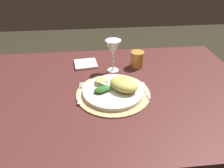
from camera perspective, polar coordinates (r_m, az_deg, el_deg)
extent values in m
cube|color=#4E2320|center=(1.00, -2.25, -2.14)|extent=(1.40, 0.88, 0.03)
cylinder|color=#4F211C|center=(1.61, -25.62, -6.36)|extent=(0.08, 0.08, 0.68)
cylinder|color=#4D2021|center=(1.64, 19.13, -3.76)|extent=(0.08, 0.08, 0.68)
cylinder|color=tan|center=(0.97, 0.31, -2.45)|extent=(0.33, 0.33, 0.01)
cylinder|color=silver|center=(0.96, 0.31, -1.90)|extent=(0.27, 0.27, 0.02)
ellipsoid|color=#D4CA5D|center=(0.95, 3.16, -0.03)|extent=(0.17, 0.17, 0.05)
ellipsoid|color=#427C10|center=(0.95, -2.30, -0.97)|extent=(0.05, 0.03, 0.02)
ellipsoid|color=#2A5A1D|center=(0.94, -3.00, -1.61)|extent=(0.07, 0.06, 0.02)
ellipsoid|color=#367635|center=(0.95, -1.67, -1.01)|extent=(0.05, 0.06, 0.02)
cube|color=beige|center=(0.95, -2.53, 0.16)|extent=(0.03, 0.03, 0.01)
cube|color=beige|center=(0.95, -1.17, -0.20)|extent=(0.03, 0.02, 0.01)
cube|color=tan|center=(0.99, -2.78, 0.68)|extent=(0.05, 0.05, 0.02)
cube|color=silver|center=(0.94, -8.56, -3.49)|extent=(0.02, 0.10, 0.00)
cube|color=silver|center=(1.02, -8.53, -0.36)|extent=(0.00, 0.05, 0.00)
cube|color=silver|center=(1.02, -8.30, -0.35)|extent=(0.00, 0.05, 0.00)
cube|color=silver|center=(1.02, -8.08, -0.34)|extent=(0.00, 0.05, 0.00)
cube|color=silver|center=(1.02, -7.85, -0.34)|extent=(0.00, 0.05, 0.00)
cube|color=silver|center=(0.98, 9.08, -2.13)|extent=(0.01, 0.10, 0.00)
ellipsoid|color=silver|center=(1.03, 8.08, -0.03)|extent=(0.02, 0.04, 0.01)
cube|color=white|center=(1.21, -6.97, 5.26)|extent=(0.13, 0.13, 0.01)
cylinder|color=silver|center=(1.15, 0.29, 3.69)|extent=(0.06, 0.06, 0.00)
cylinder|color=silver|center=(1.13, 0.30, 5.51)|extent=(0.01, 0.01, 0.08)
cone|color=silver|center=(1.09, 0.31, 9.37)|extent=(0.08, 0.08, 0.09)
cylinder|color=#CA8534|center=(1.18, 6.66, 6.50)|extent=(0.07, 0.07, 0.09)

